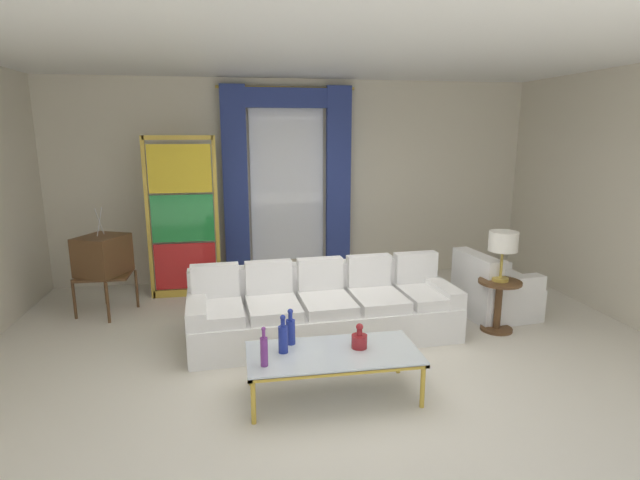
{
  "coord_description": "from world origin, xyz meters",
  "views": [
    {
      "loc": [
        -0.92,
        -4.46,
        2.25
      ],
      "look_at": [
        -0.0,
        0.9,
        1.05
      ],
      "focal_mm": 27.71,
      "sensor_mm": 36.0,
      "label": 1
    }
  ],
  "objects_px": {
    "peacock_figurine": "(225,287)",
    "table_lamp_brass": "(503,244)",
    "vintage_tv": "(103,257)",
    "round_side_table": "(498,301)",
    "bottle_ruby_flask": "(291,330)",
    "stained_glass_divider": "(183,222)",
    "bottle_blue_decanter": "(359,340)",
    "armchair_white": "(492,293)",
    "coffee_table": "(333,355)",
    "couch_white_long": "(323,310)",
    "bottle_amber_squat": "(283,337)",
    "bottle_crystal_tall": "(264,350)"
  },
  "relations": [
    {
      "from": "couch_white_long",
      "to": "round_side_table",
      "type": "distance_m",
      "value": 2.01
    },
    {
      "from": "bottle_crystal_tall",
      "to": "armchair_white",
      "type": "relative_size",
      "value": 0.37
    },
    {
      "from": "stained_glass_divider",
      "to": "round_side_table",
      "type": "bearing_deg",
      "value": -27.03
    },
    {
      "from": "bottle_crystal_tall",
      "to": "peacock_figurine",
      "type": "relative_size",
      "value": 0.55
    },
    {
      "from": "bottle_ruby_flask",
      "to": "peacock_figurine",
      "type": "bearing_deg",
      "value": 104.54
    },
    {
      "from": "round_side_table",
      "to": "table_lamp_brass",
      "type": "relative_size",
      "value": 1.04
    },
    {
      "from": "vintage_tv",
      "to": "table_lamp_brass",
      "type": "height_order",
      "value": "vintage_tv"
    },
    {
      "from": "couch_white_long",
      "to": "coffee_table",
      "type": "bearing_deg",
      "value": -96.39
    },
    {
      "from": "coffee_table",
      "to": "couch_white_long",
      "type": "bearing_deg",
      "value": 83.61
    },
    {
      "from": "couch_white_long",
      "to": "stained_glass_divider",
      "type": "relative_size",
      "value": 1.35
    },
    {
      "from": "table_lamp_brass",
      "to": "bottle_ruby_flask",
      "type": "bearing_deg",
      "value": -160.69
    },
    {
      "from": "coffee_table",
      "to": "bottle_amber_squat",
      "type": "distance_m",
      "value": 0.46
    },
    {
      "from": "stained_glass_divider",
      "to": "bottle_blue_decanter",
      "type": "bearing_deg",
      "value": -59.29
    },
    {
      "from": "bottle_crystal_tall",
      "to": "bottle_ruby_flask",
      "type": "height_order",
      "value": "bottle_crystal_tall"
    },
    {
      "from": "bottle_amber_squat",
      "to": "round_side_table",
      "type": "height_order",
      "value": "bottle_amber_squat"
    },
    {
      "from": "peacock_figurine",
      "to": "coffee_table",
      "type": "bearing_deg",
      "value": -69.8
    },
    {
      "from": "bottle_blue_decanter",
      "to": "round_side_table",
      "type": "relative_size",
      "value": 0.38
    },
    {
      "from": "bottle_crystal_tall",
      "to": "vintage_tv",
      "type": "xyz_separation_m",
      "value": [
        -1.83,
        2.61,
        0.18
      ]
    },
    {
      "from": "coffee_table",
      "to": "table_lamp_brass",
      "type": "relative_size",
      "value": 2.58
    },
    {
      "from": "coffee_table",
      "to": "bottle_crystal_tall",
      "type": "bearing_deg",
      "value": -165.3
    },
    {
      "from": "bottle_ruby_flask",
      "to": "stained_glass_divider",
      "type": "relative_size",
      "value": 0.15
    },
    {
      "from": "bottle_amber_squat",
      "to": "stained_glass_divider",
      "type": "relative_size",
      "value": 0.15
    },
    {
      "from": "stained_glass_divider",
      "to": "table_lamp_brass",
      "type": "distance_m",
      "value": 4.08
    },
    {
      "from": "couch_white_long",
      "to": "coffee_table",
      "type": "distance_m",
      "value": 1.28
    },
    {
      "from": "bottle_blue_decanter",
      "to": "bottle_ruby_flask",
      "type": "distance_m",
      "value": 0.61
    },
    {
      "from": "bottle_crystal_tall",
      "to": "table_lamp_brass",
      "type": "height_order",
      "value": "table_lamp_brass"
    },
    {
      "from": "bottle_crystal_tall",
      "to": "bottle_blue_decanter",
      "type": "bearing_deg",
      "value": 13.4
    },
    {
      "from": "round_side_table",
      "to": "armchair_white",
      "type": "bearing_deg",
      "value": 68.33
    },
    {
      "from": "peacock_figurine",
      "to": "table_lamp_brass",
      "type": "xyz_separation_m",
      "value": [
        3.1,
        -1.49,
        0.81
      ]
    },
    {
      "from": "peacock_figurine",
      "to": "couch_white_long",
      "type": "bearing_deg",
      "value": -50.12
    },
    {
      "from": "bottle_ruby_flask",
      "to": "peacock_figurine",
      "type": "distance_m",
      "value": 2.46
    },
    {
      "from": "armchair_white",
      "to": "bottle_amber_squat",
      "type": "bearing_deg",
      "value": -151.38
    },
    {
      "from": "round_side_table",
      "to": "stained_glass_divider",
      "type": "bearing_deg",
      "value": 152.97
    },
    {
      "from": "coffee_table",
      "to": "bottle_blue_decanter",
      "type": "relative_size",
      "value": 6.58
    },
    {
      "from": "bottle_ruby_flask",
      "to": "peacock_figurine",
      "type": "xyz_separation_m",
      "value": [
        -0.61,
        2.36,
        -0.32
      ]
    },
    {
      "from": "bottle_crystal_tall",
      "to": "armchair_white",
      "type": "distance_m",
      "value": 3.4
    },
    {
      "from": "coffee_table",
      "to": "peacock_figurine",
      "type": "relative_size",
      "value": 2.45
    },
    {
      "from": "bottle_crystal_tall",
      "to": "peacock_figurine",
      "type": "distance_m",
      "value": 2.78
    },
    {
      "from": "coffee_table",
      "to": "round_side_table",
      "type": "relative_size",
      "value": 2.47
    },
    {
      "from": "round_side_table",
      "to": "bottle_crystal_tall",
      "type": "bearing_deg",
      "value": -155.46
    },
    {
      "from": "round_side_table",
      "to": "vintage_tv",
      "type": "bearing_deg",
      "value": 163.45
    },
    {
      "from": "stained_glass_divider",
      "to": "round_side_table",
      "type": "relative_size",
      "value": 3.7
    },
    {
      "from": "bottle_crystal_tall",
      "to": "stained_glass_divider",
      "type": "height_order",
      "value": "stained_glass_divider"
    },
    {
      "from": "vintage_tv",
      "to": "round_side_table",
      "type": "bearing_deg",
      "value": -16.55
    },
    {
      "from": "armchair_white",
      "to": "peacock_figurine",
      "type": "xyz_separation_m",
      "value": [
        -3.28,
        1.02,
        -0.07
      ]
    },
    {
      "from": "coffee_table",
      "to": "armchair_white",
      "type": "distance_m",
      "value": 2.81
    },
    {
      "from": "coffee_table",
      "to": "bottle_ruby_flask",
      "type": "distance_m",
      "value": 0.44
    },
    {
      "from": "coffee_table",
      "to": "stained_glass_divider",
      "type": "distance_m",
      "value": 3.37
    },
    {
      "from": "bottle_crystal_tall",
      "to": "stained_glass_divider",
      "type": "distance_m",
      "value": 3.27
    },
    {
      "from": "armchair_white",
      "to": "coffee_table",
      "type": "bearing_deg",
      "value": -146.15
    }
  ]
}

